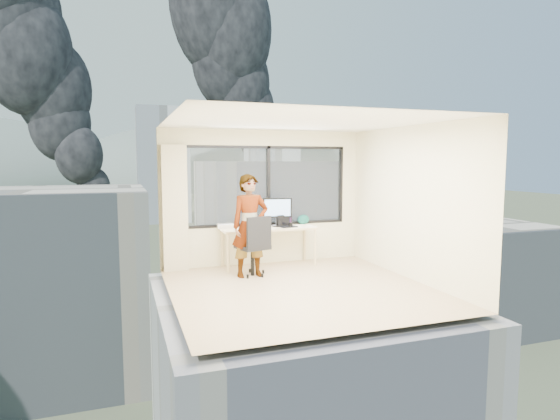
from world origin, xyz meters
name	(u,v)px	position (x,y,z in m)	size (l,w,h in m)	color
floor	(301,288)	(0.00, 0.00, 0.00)	(4.00, 4.00, 0.01)	tan
ceiling	(301,122)	(0.00, 0.00, 2.60)	(4.00, 4.00, 0.01)	white
wall_front	(366,223)	(0.00, -2.00, 1.30)	(4.00, 0.01, 2.60)	beige
wall_left	(169,211)	(-2.00, 0.00, 1.30)	(0.01, 4.00, 2.60)	beige
wall_right	(411,203)	(2.00, 0.00, 1.30)	(0.01, 4.00, 2.60)	beige
window_wall	(266,186)	(0.05, 2.00, 1.52)	(3.30, 0.16, 1.55)	black
curtain	(175,208)	(-1.72, 1.88, 1.15)	(0.45, 0.14, 2.30)	beige
desk	(269,247)	(0.00, 1.66, 0.38)	(1.80, 0.60, 0.75)	beige
chair	(252,245)	(-0.49, 1.06, 0.54)	(0.55, 0.55, 1.09)	black
person	(250,226)	(-0.54, 1.03, 0.89)	(0.65, 0.43, 1.78)	#2D2D33
monitor	(277,212)	(0.21, 1.75, 1.03)	(0.56, 0.12, 0.56)	black
game_console	(226,226)	(-0.79, 1.89, 0.79)	(0.31, 0.26, 0.07)	white
laptop	(288,222)	(0.37, 1.59, 0.85)	(0.32, 0.34, 0.21)	black
cellphone	(295,226)	(0.50, 1.58, 0.76)	(0.11, 0.05, 0.01)	black
pen_cup	(290,225)	(0.41, 1.56, 0.80)	(0.07, 0.07, 0.09)	black
handbag	(303,219)	(0.80, 1.88, 0.84)	(0.24, 0.12, 0.19)	#0C4849
exterior_ground	(133,222)	(0.00, 120.00, -14.00)	(400.00, 400.00, 0.04)	#515B3D
near_bldg_a	(32,286)	(-9.00, 30.00, -7.00)	(16.00, 12.00, 14.00)	beige
near_bldg_b	(273,239)	(12.00, 38.00, -6.00)	(14.00, 13.00, 16.00)	silver
near_bldg_c	(483,276)	(30.00, 28.00, -9.00)	(12.00, 10.00, 10.00)	beige
far_tower_b	(163,165)	(8.00, 120.00, 1.00)	(13.00, 13.00, 30.00)	silver
far_tower_c	(271,170)	(45.00, 140.00, -1.00)	(15.00, 15.00, 26.00)	silver
hill_b	(267,183)	(100.00, 320.00, -14.00)	(300.00, 220.00, 96.00)	slate
tree_b	(249,362)	(4.00, 18.00, -9.50)	(7.60, 7.60, 9.00)	#1D4E1A
tree_c	(350,257)	(22.00, 40.00, -9.00)	(8.40, 8.40, 10.00)	#1D4E1A
smoke_plume_a	(90,40)	(-10.00, 150.00, 39.00)	(40.00, 24.00, 90.00)	black
smoke_plume_b	(272,98)	(55.00, 170.00, 27.00)	(30.00, 18.00, 70.00)	black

